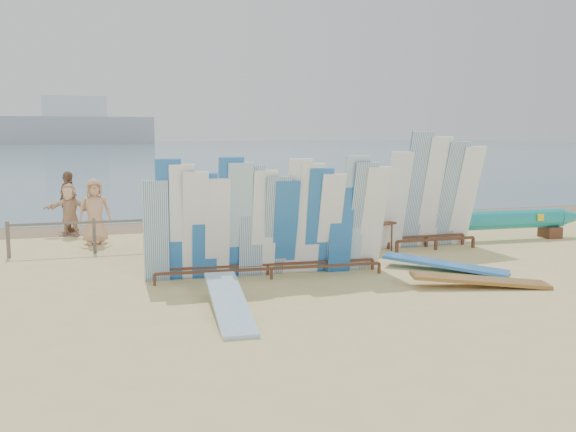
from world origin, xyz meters
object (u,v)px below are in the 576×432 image
object	(u,v)px
beachgoer_extra_0	(438,198)
beachgoer_4	(218,206)
beachgoer_extra_1	(69,202)
beachgoer_11	(69,210)
flat_board_d	(445,270)
outrigger_canoe	(501,221)
beachgoer_0	(95,212)
beach_chair_left	(223,232)
beachgoer_7	(328,200)
beachgoer_6	(276,206)
beachgoer_1	(166,210)
beachgoer_5	(209,206)
beachgoer_9	(396,196)
stroller	(292,223)
flat_board_c	(479,287)
beachgoer_3	(186,205)
flat_board_a	(229,314)
side_surfboard_rack	(432,196)
beach_chair_right	(246,231)
main_surfboard_rack	(270,223)
vendor_table	(375,236)

from	to	relation	value
beachgoer_extra_0	beachgoer_4	bearing A→B (deg)	-41.36
beachgoer_4	beachgoer_extra_0	world-z (taller)	beachgoer_extra_0
beachgoer_extra_1	beachgoer_11	distance (m)	0.77
flat_board_d	outrigger_canoe	bearing A→B (deg)	-9.27
outrigger_canoe	beachgoer_0	size ratio (longest dim) A/B	3.36
beach_chair_left	beachgoer_7	distance (m)	3.95
beachgoer_6	beachgoer_4	bearing A→B (deg)	-68.23
beachgoer_1	beachgoer_5	xyz separation A→B (m)	(1.34, 0.43, -0.00)
beachgoer_7	beachgoer_9	bearing A→B (deg)	-93.49
stroller	beachgoer_5	size ratio (longest dim) A/B	0.75
flat_board_d	stroller	xyz separation A→B (m)	(-2.09, 4.77, 0.48)
flat_board_c	beachgoer_extra_0	bearing A→B (deg)	-8.15
beachgoer_1	beachgoer_extra_0	bearing A→B (deg)	-58.90
stroller	beachgoer_3	bearing A→B (deg)	131.95
beachgoer_0	beachgoer_extra_0	distance (m)	10.91
flat_board_d	flat_board_a	xyz separation A→B (m)	(-5.22, -1.89, 0.00)
flat_board_c	beachgoer_4	bearing A→B (deg)	42.00
outrigger_canoe	beachgoer_11	distance (m)	12.51
side_surfboard_rack	flat_board_a	world-z (taller)	side_surfboard_rack
flat_board_a	stroller	bearing A→B (deg)	68.11
beach_chair_left	beach_chair_right	bearing A→B (deg)	-8.01
beachgoer_1	beachgoer_6	xyz separation A→B (m)	(3.35, 0.00, -0.01)
flat_board_c	outrigger_canoe	bearing A→B (deg)	-22.79
side_surfboard_rack	beachgoer_extra_1	xyz separation A→B (m)	(-9.28, 5.55, -0.45)
beach_chair_right	stroller	xyz separation A→B (m)	(1.33, -0.10, 0.20)
beachgoer_4	beachgoer_9	distance (m)	6.09
side_surfboard_rack	beachgoer_1	world-z (taller)	side_surfboard_rack
beachgoer_1	flat_board_a	bearing A→B (deg)	-146.48
beachgoer_7	beachgoer_6	distance (m)	1.71
main_surfboard_rack	flat_board_d	size ratio (longest dim) A/B	1.90
outrigger_canoe	flat_board_d	world-z (taller)	outrigger_canoe
beach_chair_left	beachgoer_0	xyz separation A→B (m)	(-3.40, 0.73, 0.61)
beachgoer_7	stroller	bearing A→B (deg)	119.75
side_surfboard_rack	beach_chair_left	bearing A→B (deg)	153.47
flat_board_d	beachgoer_1	world-z (taller)	beachgoer_1
side_surfboard_rack	stroller	world-z (taller)	side_surfboard_rack
flat_board_a	beachgoer_7	distance (m)	9.54
side_surfboard_rack	vendor_table	world-z (taller)	side_surfboard_rack
beachgoer_6	flat_board_d	bearing A→B (deg)	47.00
main_surfboard_rack	outrigger_canoe	bearing A→B (deg)	22.40
vendor_table	beachgoer_5	distance (m)	5.59
stroller	beachgoer_1	distance (m)	3.73
beachgoer_4	beachgoer_0	xyz separation A→B (m)	(-3.55, -0.86, 0.08)
beach_chair_right	beachgoer_7	xyz separation A→B (m)	(2.99, 1.44, 0.66)
flat_board_a	beach_chair_left	world-z (taller)	beach_chair_left
beach_chair_right	beachgoer_5	size ratio (longest dim) A/B	0.60
beach_chair_left	beachgoer_6	distance (m)	2.43
beach_chair_left	stroller	size ratio (longest dim) A/B	0.82
vendor_table	beachgoer_7	world-z (taller)	beachgoer_7
beachgoer_1	main_surfboard_rack	bearing A→B (deg)	-132.92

